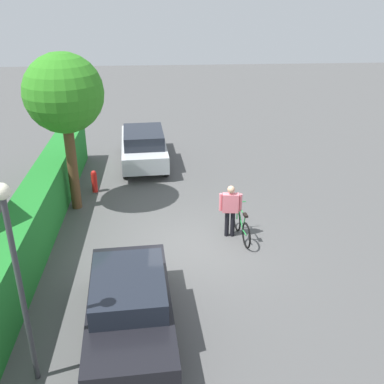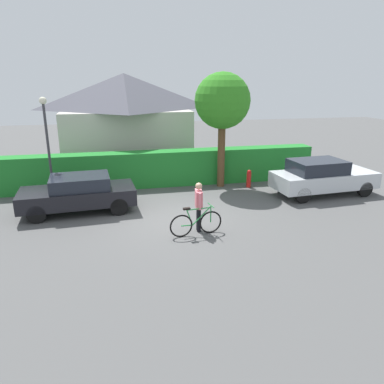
{
  "view_description": "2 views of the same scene",
  "coord_description": "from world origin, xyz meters",
  "px_view_note": "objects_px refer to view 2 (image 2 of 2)",
  "views": [
    {
      "loc": [
        -11.06,
        0.78,
        6.93
      ],
      "look_at": [
        1.03,
        -0.02,
        1.24
      ],
      "focal_mm": 42.66,
      "sensor_mm": 36.0,
      "label": 1
    },
    {
      "loc": [
        -2.04,
        -11.82,
        4.75
      ],
      "look_at": [
        0.56,
        -0.03,
        0.99
      ],
      "focal_mm": 34.29,
      "sensor_mm": 36.0,
      "label": 2
    }
  ],
  "objects_px": {
    "street_lamp": "(47,135)",
    "fire_hydrant": "(249,178)",
    "parked_car_near": "(79,193)",
    "bicycle": "(196,223)",
    "parked_car_far": "(322,177)",
    "person_rider": "(199,203)",
    "tree_kerbside": "(223,102)"
  },
  "relations": [
    {
      "from": "street_lamp",
      "to": "fire_hydrant",
      "type": "relative_size",
      "value": 5.03
    },
    {
      "from": "parked_car_near",
      "to": "bicycle",
      "type": "xyz_separation_m",
      "value": [
        3.73,
        -3.0,
        -0.32
      ]
    },
    {
      "from": "parked_car_far",
      "to": "fire_hydrant",
      "type": "relative_size",
      "value": 5.47
    },
    {
      "from": "parked_car_near",
      "to": "person_rider",
      "type": "relative_size",
      "value": 2.59
    },
    {
      "from": "bicycle",
      "to": "street_lamp",
      "type": "bearing_deg",
      "value": 135.85
    },
    {
      "from": "street_lamp",
      "to": "tree_kerbside",
      "type": "xyz_separation_m",
      "value": [
        7.21,
        0.4,
        1.12
      ]
    },
    {
      "from": "tree_kerbside",
      "to": "bicycle",
      "type": "bearing_deg",
      "value": -114.53
    },
    {
      "from": "bicycle",
      "to": "fire_hydrant",
      "type": "height_order",
      "value": "bicycle"
    },
    {
      "from": "parked_car_far",
      "to": "bicycle",
      "type": "xyz_separation_m",
      "value": [
        -6.15,
        -3.0,
        -0.38
      ]
    },
    {
      "from": "fire_hydrant",
      "to": "bicycle",
      "type": "bearing_deg",
      "value": -127.03
    },
    {
      "from": "parked_car_far",
      "to": "street_lamp",
      "type": "xyz_separation_m",
      "value": [
        -11.02,
        1.73,
        1.87
      ]
    },
    {
      "from": "parked_car_far",
      "to": "tree_kerbside",
      "type": "distance_m",
      "value": 5.29
    },
    {
      "from": "parked_car_near",
      "to": "bicycle",
      "type": "bearing_deg",
      "value": -38.84
    },
    {
      "from": "parked_car_far",
      "to": "fire_hydrant",
      "type": "bearing_deg",
      "value": 147.24
    },
    {
      "from": "person_rider",
      "to": "bicycle",
      "type": "bearing_deg",
      "value": -115.89
    },
    {
      "from": "person_rider",
      "to": "street_lamp",
      "type": "relative_size",
      "value": 0.4
    },
    {
      "from": "bicycle",
      "to": "person_rider",
      "type": "height_order",
      "value": "person_rider"
    },
    {
      "from": "parked_car_far",
      "to": "street_lamp",
      "type": "bearing_deg",
      "value": 171.06
    },
    {
      "from": "street_lamp",
      "to": "tree_kerbside",
      "type": "height_order",
      "value": "tree_kerbside"
    },
    {
      "from": "street_lamp",
      "to": "parked_car_far",
      "type": "bearing_deg",
      "value": -8.94
    },
    {
      "from": "bicycle",
      "to": "tree_kerbside",
      "type": "height_order",
      "value": "tree_kerbside"
    },
    {
      "from": "parked_car_far",
      "to": "street_lamp",
      "type": "height_order",
      "value": "street_lamp"
    },
    {
      "from": "tree_kerbside",
      "to": "parked_car_far",
      "type": "bearing_deg",
      "value": -29.27
    },
    {
      "from": "bicycle",
      "to": "street_lamp",
      "type": "distance_m",
      "value": 7.15
    },
    {
      "from": "bicycle",
      "to": "fire_hydrant",
      "type": "bearing_deg",
      "value": 52.97
    },
    {
      "from": "parked_car_far",
      "to": "tree_kerbside",
      "type": "relative_size",
      "value": 0.88
    },
    {
      "from": "street_lamp",
      "to": "bicycle",
      "type": "bearing_deg",
      "value": -44.15
    },
    {
      "from": "street_lamp",
      "to": "tree_kerbside",
      "type": "bearing_deg",
      "value": 3.17
    },
    {
      "from": "parked_car_near",
      "to": "tree_kerbside",
      "type": "distance_m",
      "value": 7.12
    },
    {
      "from": "person_rider",
      "to": "fire_hydrant",
      "type": "relative_size",
      "value": 2.0
    },
    {
      "from": "person_rider",
      "to": "tree_kerbside",
      "type": "distance_m",
      "value": 5.99
    },
    {
      "from": "fire_hydrant",
      "to": "person_rider",
      "type": "bearing_deg",
      "value": -127.75
    }
  ]
}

